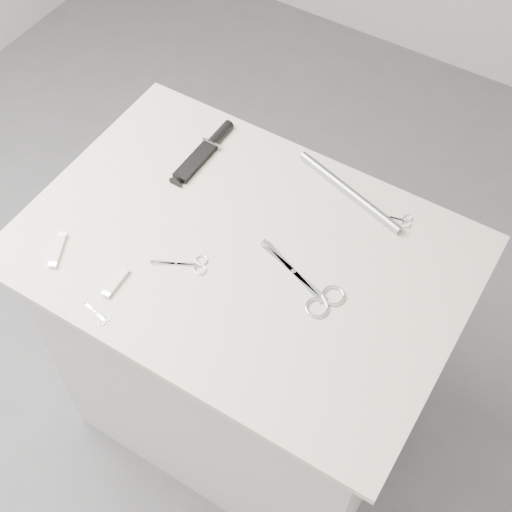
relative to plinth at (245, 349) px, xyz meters
The scene contains 11 objects.
ground 0.46m from the plinth, ahead, with size 4.00×4.00×0.01m, color slate.
plinth is the anchor object (origin of this frame).
display_board 0.46m from the plinth, ahead, with size 1.00×0.70×0.02m, color beige.
large_shears 0.51m from the plinth, ahead, with size 0.23×0.13×0.01m.
embroidery_scissors_a 0.49m from the plinth, 127.97° to the right, with size 0.12×0.08×0.00m.
embroidery_scissors_b 0.60m from the plinth, 45.01° to the left, with size 0.10×0.05×0.00m.
tiny_scissors 0.59m from the plinth, 118.21° to the right, with size 0.07×0.03×0.00m.
sheathed_knife 0.57m from the plinth, 138.60° to the left, with size 0.05×0.22×0.03m.
pocket_knife_a 0.56m from the plinth, 129.65° to the right, with size 0.02×0.08×0.01m.
pocket_knife_b 0.63m from the plinth, 147.68° to the right, with size 0.06×0.10×0.01m.
metal_rail 0.57m from the plinth, 64.40° to the left, with size 0.02×0.02×0.32m, color #9A9DA2.
Camera 1 is at (0.52, -0.79, 2.21)m, focal length 50.00 mm.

